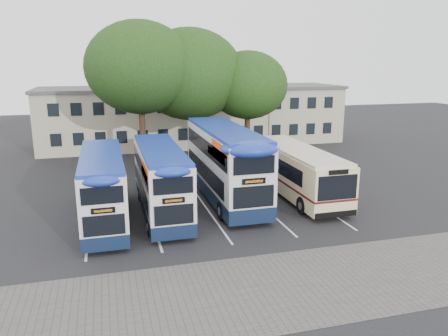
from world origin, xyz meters
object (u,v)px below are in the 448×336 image
tree_left (140,68)px  bus_dd_mid (161,177)px  bus_dd_left (103,185)px  lamp_post (270,101)px  bus_single (296,168)px  tree_right (248,85)px  bus_dd_right (225,160)px  tree_mid (190,74)px

tree_left → bus_dd_mid: 12.86m
bus_dd_left → bus_dd_mid: bearing=9.7°
lamp_post → bus_single: (-3.26, -13.52, -3.24)m
bus_single → tree_right: bearing=90.3°
bus_single → bus_dd_left: bearing=-171.3°
lamp_post → tree_right: size_ratio=0.93×
bus_dd_right → lamp_post: bearing=58.3°
lamp_post → tree_right: tree_right is taller
tree_left → bus_single: size_ratio=1.11×
bus_dd_right → tree_left: bearing=114.6°
tree_left → bus_dd_right: tree_left is taller
tree_right → bus_dd_mid: size_ratio=1.01×
lamp_post → tree_mid: 8.95m
tree_left → bus_dd_right: 12.02m
lamp_post → bus_single: size_ratio=0.83×
tree_right → bus_dd_mid: bearing=-128.3°
tree_mid → tree_left: bearing=-162.7°
tree_right → lamp_post: bearing=44.0°
lamp_post → bus_dd_left: lamp_post is taller
bus_dd_mid → tree_mid: bearing=71.3°
tree_mid → bus_dd_right: 12.08m
lamp_post → bus_dd_right: 15.68m
tree_left → bus_dd_left: (-3.30, -11.86, -6.19)m
bus_dd_left → bus_single: bearing=8.7°
bus_dd_left → bus_dd_right: bearing=16.4°
tree_right → bus_dd_left: (-12.52, -12.24, -4.64)m
lamp_post → bus_dd_right: size_ratio=0.80×
lamp_post → bus_dd_mid: lamp_post is taller
tree_mid → bus_dd_right: tree_mid is taller
tree_mid → bus_dd_mid: size_ratio=1.20×
tree_mid → bus_single: bearing=-66.1°
bus_dd_mid → bus_dd_right: bus_dd_right is taller
bus_dd_left → bus_single: (12.57, 1.92, -0.33)m
lamp_post → bus_single: lamp_post is taller
tree_right → bus_single: bearing=-89.7°
tree_left → bus_dd_mid: bearing=-90.0°
bus_dd_left → bus_dd_right: size_ratio=0.83×
lamp_post → bus_dd_left: bearing=-135.7°
tree_right → bus_dd_mid: (-9.22, -11.68, -4.59)m
tree_left → bus_dd_left: bearing=-105.6°
tree_right → bus_single: 11.46m
tree_right → bus_dd_mid: 15.57m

